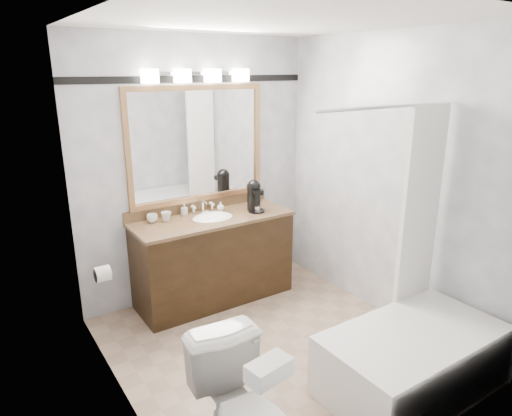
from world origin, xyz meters
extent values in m
cube|color=#9E826B|center=(0.00, 0.00, -0.01)|extent=(2.40, 2.60, 0.01)
cube|color=white|center=(0.00, 0.00, 2.50)|extent=(2.40, 2.60, 0.01)
cube|color=silver|center=(0.00, 1.30, 1.25)|extent=(2.40, 0.01, 2.50)
cube|color=silver|center=(0.00, -1.30, 1.25)|extent=(2.40, 0.01, 2.50)
cube|color=silver|center=(-1.20, 0.00, 1.25)|extent=(0.01, 2.60, 2.50)
cube|color=silver|center=(1.20, 0.00, 1.25)|extent=(0.01, 2.60, 2.50)
cube|color=black|center=(0.00, 1.01, 0.41)|extent=(1.50, 0.55, 0.82)
cube|color=olive|center=(0.00, 1.01, 0.83)|extent=(1.53, 0.58, 0.03)
cube|color=olive|center=(0.00, 1.29, 0.90)|extent=(1.53, 0.03, 0.10)
ellipsoid|color=white|center=(0.00, 1.01, 0.82)|extent=(0.44, 0.34, 0.14)
cube|color=#B07E4F|center=(0.00, 1.28, 2.02)|extent=(1.40, 0.04, 0.05)
cube|color=#B07E4F|center=(0.00, 1.28, 0.97)|extent=(1.40, 0.04, 0.05)
cube|color=#B07E4F|center=(-0.68, 1.28, 1.50)|extent=(0.05, 0.04, 1.00)
cube|color=#B07E4F|center=(0.68, 1.28, 1.50)|extent=(0.05, 0.04, 1.00)
cube|color=white|center=(0.00, 1.29, 1.50)|extent=(1.30, 0.01, 1.00)
cube|color=silver|center=(0.00, 1.27, 2.15)|extent=(0.90, 0.05, 0.03)
cube|color=white|center=(-0.45, 1.22, 2.13)|extent=(0.12, 0.12, 0.12)
cube|color=white|center=(-0.15, 1.22, 2.13)|extent=(0.12, 0.12, 0.12)
cube|color=white|center=(0.15, 1.22, 2.13)|extent=(0.12, 0.12, 0.12)
cube|color=white|center=(0.45, 1.22, 2.13)|extent=(0.12, 0.12, 0.12)
cube|color=black|center=(0.00, 1.29, 2.10)|extent=(2.40, 0.01, 0.06)
cube|color=white|center=(0.53, -0.92, 0.23)|extent=(1.30, 0.72, 0.45)
cylinder|color=silver|center=(0.53, -0.54, 1.95)|extent=(1.30, 0.02, 0.02)
cube|color=white|center=(0.95, -0.55, 1.18)|extent=(0.40, 0.04, 1.55)
cylinder|color=white|center=(-1.14, 0.66, 0.70)|extent=(0.11, 0.12, 0.12)
cube|color=white|center=(-0.85, -1.12, 0.83)|extent=(0.24, 0.15, 0.09)
cylinder|color=black|center=(0.44, 0.93, 0.86)|extent=(0.16, 0.16, 0.02)
cylinder|color=black|center=(0.44, 0.98, 0.97)|extent=(0.13, 0.13, 0.23)
sphere|color=black|center=(0.44, 0.98, 1.09)|extent=(0.14, 0.14, 0.14)
cube|color=black|center=(0.44, 0.91, 1.05)|extent=(0.10, 0.10, 0.04)
cylinder|color=silver|center=(0.44, 0.91, 0.89)|extent=(0.05, 0.05, 0.05)
imported|color=white|center=(-0.53, 1.19, 0.89)|extent=(0.13, 0.13, 0.08)
imported|color=white|center=(-0.41, 1.15, 0.89)|extent=(0.10, 0.10, 0.09)
imported|color=white|center=(-0.19, 1.22, 0.90)|extent=(0.05, 0.05, 0.11)
imported|color=white|center=(0.17, 1.16, 0.89)|extent=(0.08, 0.08, 0.09)
cube|color=beige|center=(-0.01, 1.13, 0.86)|extent=(0.08, 0.06, 0.02)
camera|label=1|loc=(-1.91, -2.62, 2.20)|focal=32.00mm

